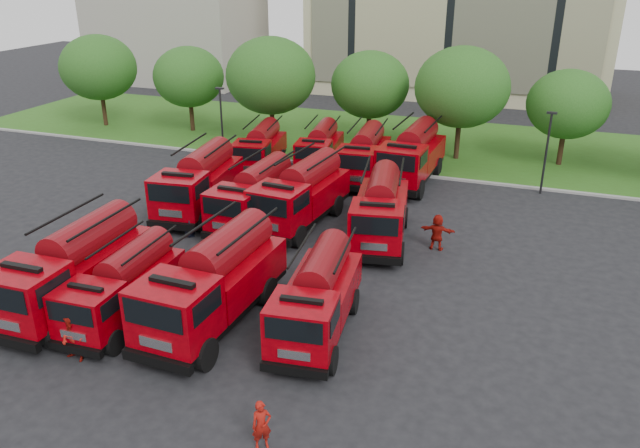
% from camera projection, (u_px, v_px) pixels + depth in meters
% --- Properties ---
extents(ground, '(140.00, 140.00, 0.00)m').
position_uv_depth(ground, '(241.00, 288.00, 27.50)').
color(ground, black).
rests_on(ground, ground).
extents(lawn, '(70.00, 16.00, 0.12)m').
position_uv_depth(lawn, '(387.00, 139.00, 49.96)').
color(lawn, '#2C5416').
rests_on(lawn, ground).
extents(curb, '(70.00, 0.30, 0.14)m').
position_uv_depth(curb, '(358.00, 169.00, 42.95)').
color(curb, gray).
rests_on(curb, ground).
extents(side_building, '(18.00, 12.00, 10.00)m').
position_uv_depth(side_building, '(178.00, 36.00, 72.99)').
color(side_building, '#9C968A').
rests_on(side_building, ground).
extents(tree_0, '(6.30, 6.30, 7.70)m').
position_uv_depth(tree_0, '(98.00, 67.00, 52.07)').
color(tree_0, '#382314').
rests_on(tree_0, ground).
extents(tree_1, '(5.71, 5.71, 6.98)m').
position_uv_depth(tree_1, '(189.00, 77.00, 50.62)').
color(tree_1, '#382314').
rests_on(tree_1, ground).
extents(tree_2, '(6.72, 6.72, 8.22)m').
position_uv_depth(tree_2, '(271.00, 76.00, 46.49)').
color(tree_2, '#382314').
rests_on(tree_2, ground).
extents(tree_3, '(5.88, 5.88, 7.19)m').
position_uv_depth(tree_3, '(370.00, 85.00, 46.73)').
color(tree_3, '#382314').
rests_on(tree_3, ground).
extents(tree_4, '(6.55, 6.55, 8.01)m').
position_uv_depth(tree_4, '(462.00, 87.00, 43.02)').
color(tree_4, '#382314').
rests_on(tree_4, ground).
extents(tree_5, '(5.46, 5.46, 6.68)m').
position_uv_depth(tree_5, '(568.00, 104.00, 42.04)').
color(tree_5, '#382314').
rests_on(tree_5, ground).
extents(lamp_post_0, '(0.60, 0.25, 5.11)m').
position_uv_depth(lamp_post_0, '(221.00, 119.00, 44.37)').
color(lamp_post_0, black).
rests_on(lamp_post_0, ground).
extents(lamp_post_1, '(0.60, 0.25, 5.11)m').
position_uv_depth(lamp_post_1, '(547.00, 148.00, 37.47)').
color(lamp_post_1, black).
rests_on(lamp_post_1, ground).
extents(fire_truck_0, '(2.97, 7.79, 3.52)m').
position_uv_depth(fire_truck_0, '(74.00, 268.00, 25.44)').
color(fire_truck_0, black).
rests_on(fire_truck_0, ground).
extents(fire_truck_1, '(2.51, 6.43, 2.89)m').
position_uv_depth(fire_truck_1, '(123.00, 286.00, 24.68)').
color(fire_truck_1, black).
rests_on(fire_truck_1, ground).
extents(fire_truck_2, '(3.15, 8.00, 3.59)m').
position_uv_depth(fire_truck_2, '(214.00, 282.00, 24.28)').
color(fire_truck_2, black).
rests_on(fire_truck_2, ground).
extents(fire_truck_3, '(3.11, 7.02, 3.09)m').
position_uv_depth(fire_truck_3, '(317.00, 297.00, 23.71)').
color(fire_truck_3, black).
rests_on(fire_truck_3, ground).
extents(fire_truck_4, '(3.54, 7.95, 3.50)m').
position_uv_depth(fire_truck_4, '(199.00, 182.00, 35.29)').
color(fire_truck_4, black).
rests_on(fire_truck_4, ground).
extents(fire_truck_5, '(2.77, 7.20, 3.25)m').
position_uv_depth(fire_truck_5, '(255.00, 196.00, 33.60)').
color(fire_truck_5, black).
rests_on(fire_truck_5, ground).
extents(fire_truck_6, '(3.36, 7.82, 3.46)m').
position_uv_depth(fire_truck_6, '(301.00, 194.00, 33.53)').
color(fire_truck_6, black).
rests_on(fire_truck_6, ground).
extents(fire_truck_7, '(3.78, 7.64, 3.33)m').
position_uv_depth(fire_truck_7, '(380.00, 209.00, 31.61)').
color(fire_truck_7, black).
rests_on(fire_truck_7, ground).
extents(fire_truck_8, '(3.36, 6.89, 3.00)m').
position_uv_depth(fire_truck_8, '(260.00, 148.00, 42.36)').
color(fire_truck_8, black).
rests_on(fire_truck_8, ground).
extents(fire_truck_9, '(3.13, 6.76, 2.96)m').
position_uv_depth(fire_truck_9, '(320.00, 148.00, 42.57)').
color(fire_truck_9, black).
rests_on(fire_truck_9, ground).
extents(fire_truck_10, '(3.09, 7.33, 3.25)m').
position_uv_depth(fire_truck_10, '(364.00, 155.00, 40.45)').
color(fire_truck_10, black).
rests_on(fire_truck_10, ground).
extents(fire_truck_11, '(3.21, 8.06, 3.61)m').
position_uv_depth(fire_truck_11, '(412.00, 155.00, 39.85)').
color(fire_truck_11, black).
rests_on(fire_truck_11, ground).
extents(firefighter_0, '(0.73, 0.71, 1.62)m').
position_uv_depth(firefighter_0, '(263.00, 447.00, 18.57)').
color(firefighter_0, '#96120B').
rests_on(firefighter_0, ground).
extents(firefighter_1, '(0.96, 0.64, 1.83)m').
position_uv_depth(firefighter_1, '(77.00, 360.00, 22.60)').
color(firefighter_1, '#96120B').
rests_on(firefighter_1, ground).
extents(firefighter_2, '(0.75, 1.01, 1.53)m').
position_uv_depth(firefighter_2, '(333.00, 328.00, 24.54)').
color(firefighter_2, '#96120B').
rests_on(firefighter_2, ground).
extents(firefighter_3, '(1.31, 0.74, 1.96)m').
position_uv_depth(firefighter_3, '(333.00, 321.00, 25.03)').
color(firefighter_3, '#96120B').
rests_on(firefighter_3, ground).
extents(firefighter_4, '(0.90, 0.97, 1.65)m').
position_uv_depth(firefighter_4, '(190.00, 236.00, 32.69)').
color(firefighter_4, black).
rests_on(firefighter_4, ground).
extents(firefighter_5, '(1.73, 0.75, 1.85)m').
position_uv_depth(firefighter_5, '(436.00, 249.00, 31.21)').
color(firefighter_5, '#96120B').
rests_on(firefighter_5, ground).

